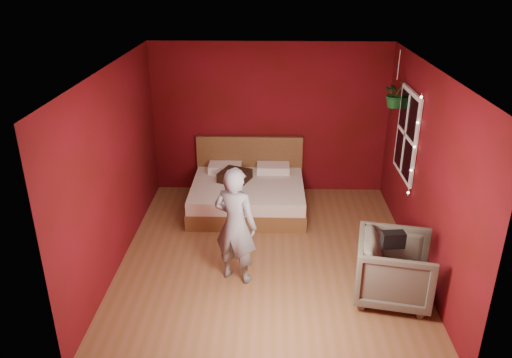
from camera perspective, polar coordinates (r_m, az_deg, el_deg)
floor at (r=7.04m, az=1.36°, el=-8.76°), size 4.50×4.50×0.00m
room_walls at (r=6.30m, az=1.50°, el=4.24°), size 4.04×4.54×2.62m
window at (r=7.47m, az=16.84°, el=4.90°), size 0.05×0.97×1.27m
fairy_lights at (r=6.99m, az=17.66°, el=3.52°), size 0.04×0.04×1.45m
bed at (r=8.24m, az=-0.92°, el=-1.56°), size 1.84×1.56×1.01m
person at (r=6.20m, az=-2.37°, el=-5.32°), size 0.66×0.56×1.55m
armchair at (r=6.27m, az=15.54°, el=-9.85°), size 1.03×1.01×0.81m
handbag at (r=5.86m, az=15.38°, el=-6.68°), size 0.27×0.16×0.18m
throw_pillow at (r=8.19m, az=-2.43°, el=0.36°), size 0.58×0.58×0.16m
hanging_plant at (r=7.84m, az=15.65°, el=9.38°), size 0.45×0.42×0.86m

